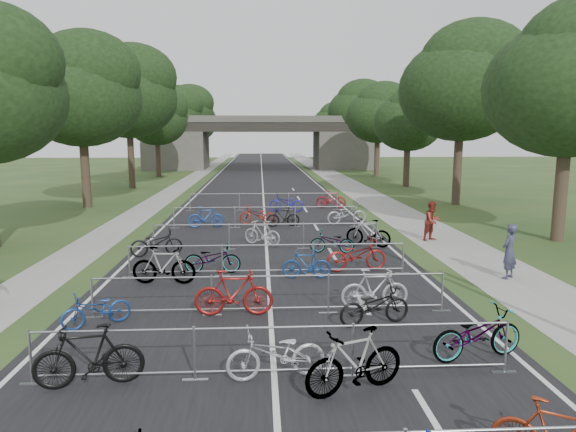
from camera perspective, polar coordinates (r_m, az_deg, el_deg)
The scene contains 48 objects.
road at distance 55.98m, azimuth -2.88°, elevation 4.26°, with size 11.00×140.00×0.01m, color black.
sidewalk_right at distance 56.58m, azimuth 5.27°, elevation 4.29°, with size 3.00×140.00×0.01m, color gray.
sidewalk_left at distance 56.45m, azimuth -10.54°, elevation 4.16°, with size 2.00×140.00×0.01m, color gray.
lane_markings at distance 55.98m, azimuth -2.88°, elevation 4.26°, with size 0.12×140.00×0.00m, color silver.
overpass_bridge at distance 70.79m, azimuth -2.97°, elevation 8.14°, with size 31.00×8.00×7.05m.
tree_right_0 at distance 25.58m, azimuth 29.15°, elevation 12.92°, with size 7.17×7.17×10.93m.
tree_left_1 at distance 35.59m, azimuth -21.94°, elevation 12.63°, with size 7.56×7.56×11.53m.
tree_right_1 at distance 36.39m, azimuth 18.95°, elevation 13.64°, with size 8.18×8.18×12.47m.
tree_left_2 at distance 47.17m, azimuth -17.24°, elevation 12.84°, with size 8.40×8.40×12.81m.
tree_right_2 at distance 47.63m, azimuth 13.36°, elevation 10.34°, with size 6.16×6.16×9.39m.
tree_left_3 at distance 58.80m, azimuth -14.31°, elevation 10.55°, with size 6.72×6.72×10.25m.
tree_right_3 at distance 59.27m, azimuth 10.07°, elevation 11.10°, with size 7.17×7.17×10.93m.
tree_left_4 at distance 70.64m, azimuth -12.45°, elevation 10.99°, with size 7.56×7.56×11.53m.
tree_right_4 at distance 71.04m, azimuth 7.86°, elevation 11.59°, with size 8.18×8.18×12.47m.
tree_left_5 at distance 82.53m, azimuth -11.12°, elevation 11.30°, with size 8.40×8.40×12.81m.
tree_right_5 at distance 82.80m, azimuth 6.24°, elevation 9.90°, with size 6.16×6.16×9.39m.
tree_left_6 at distance 94.38m, azimuth -10.08°, elevation 10.04°, with size 6.72×6.72×10.25m.
tree_right_6 at distance 94.68m, azimuth 5.05°, elevation 10.41°, with size 7.17×7.17×10.93m.
barrier_row_1 at distance 10.27m, azimuth -1.54°, elevation -14.89°, with size 9.70×0.08×1.10m.
barrier_row_2 at distance 13.64m, azimuth -1.97°, elevation -8.73°, with size 9.70×0.08×1.10m.
barrier_row_3 at distance 17.29m, azimuth -2.24°, elevation -4.88°, with size 9.70×0.08×1.10m.
barrier_row_4 at distance 21.20m, azimuth -2.41°, elevation -2.26°, with size 9.70×0.08×1.10m.
barrier_row_5 at distance 26.12m, azimuth -2.56°, elevation -0.10°, with size 9.70×0.08×1.10m.
barrier_row_6 at distance 32.05m, azimuth -2.67°, elevation 1.61°, with size 9.70×0.08×1.10m.
bike_4 at distance 10.62m, azimuth -21.27°, elevation -14.33°, with size 0.57×2.02×1.21m, color black.
bike_5 at distance 10.27m, azimuth -1.32°, elevation -15.10°, with size 0.68×1.94×1.02m, color #B3B4BB.
bike_6 at distance 9.82m, azimuth 7.42°, elevation -15.74°, with size 0.57×2.03×1.22m, color #909397.
bike_7 at distance 11.78m, azimuth 20.29°, elevation -12.20°, with size 0.74×2.12×1.11m, color #909397.
bike_8 at distance 13.68m, azimuth -20.50°, elevation -9.71°, with size 0.59×1.69×0.89m, color navy.
bike_9 at distance 13.58m, azimuth -6.05°, elevation -8.54°, with size 0.58×2.05×1.23m, color maroon.
bike_10 at distance 13.13m, azimuth 9.58°, elevation -9.82°, with size 0.65×1.87×0.98m, color black.
bike_11 at distance 14.25m, azimuth 9.62°, elevation -8.01°, with size 0.52×1.86×1.12m, color #ADADB5.
bike_12 at distance 16.74m, azimuth -13.64°, elevation -5.38°, with size 0.57×2.02×1.22m, color #909397.
bike_13 at distance 17.77m, azimuth -8.39°, elevation -4.72°, with size 0.67×1.92×1.01m, color #909397.
bike_14 at distance 16.93m, azimuth 2.08°, elevation -5.39°, with size 0.46×1.61×0.97m, color navy.
bike_15 at distance 17.97m, azimuth 7.61°, elevation -4.34°, with size 0.75×2.16×1.13m, color maroon.
bike_16 at distance 20.64m, azimuth -14.41°, elevation -2.92°, with size 0.69×1.99×1.05m, color black.
bike_17 at distance 21.93m, azimuth -2.90°, elevation -1.91°, with size 0.50×1.78×1.07m, color #A4A3AB.
bike_18 at distance 20.55m, azimuth 4.94°, elevation -2.90°, with size 0.61×1.75×0.92m, color #909397.
bike_19 at distance 21.89m, azimuth 8.91°, elevation -1.90°, with size 0.55×1.94×1.17m, color #909397.
bike_20 at distance 26.34m, azimuth -9.12°, elevation -0.12°, with size 0.52×1.83×1.10m, color #1C419B.
bike_21 at distance 26.89m, azimuth -3.42°, elevation 0.09°, with size 0.68×1.95×1.02m, color maroon.
bike_22 at distance 26.26m, azimuth -0.54°, elevation -0.12°, with size 0.48×1.70×1.02m, color black.
bike_23 at distance 27.16m, azimuth 6.54°, elevation 0.23°, with size 0.74×2.12×1.11m, color #9E9EA6.
bike_26 at distance 31.41m, azimuth -0.17°, elevation 1.48°, with size 0.73×2.10×1.10m, color #1D1C9C.
bike_27 at distance 33.00m, azimuth 4.81°, elevation 1.86°, with size 0.54×1.91×1.15m, color maroon.
pedestrian_a at distance 18.32m, azimuth 23.37°, elevation -3.65°, with size 0.67×0.44×1.83m, color #2E3046.
pedestrian_b at distance 23.72m, azimuth 15.74°, elevation -0.55°, with size 0.86×0.67×1.77m, color maroon.
Camera 1 is at (-0.25, -5.78, 4.72)m, focal length 32.00 mm.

